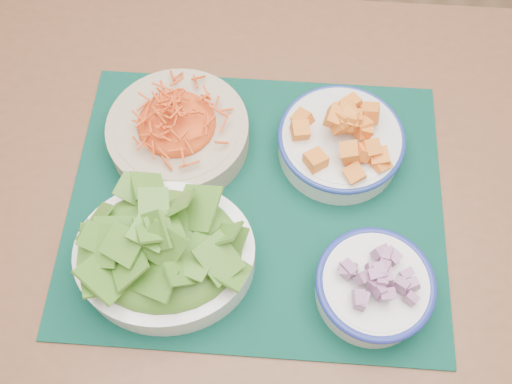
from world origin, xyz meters
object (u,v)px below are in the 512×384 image
(squash_bowl, at_px, (342,136))
(onion_bowl, at_px, (374,285))
(placemat, at_px, (256,202))
(table, at_px, (290,217))
(carrot_bowl, at_px, (178,128))
(lettuce_bowl, at_px, (163,249))

(squash_bowl, bearing_deg, onion_bowl, -79.29)
(placemat, bearing_deg, squash_bowl, 37.79)
(table, relative_size, squash_bowl, 5.68)
(carrot_bowl, distance_m, squash_bowl, 0.25)
(table, distance_m, placemat, 0.12)
(placemat, relative_size, squash_bowl, 2.64)
(placemat, distance_m, squash_bowl, 0.16)
(carrot_bowl, bearing_deg, table, -21.05)
(lettuce_bowl, bearing_deg, placemat, 36.76)
(carrot_bowl, bearing_deg, onion_bowl, -38.16)
(placemat, relative_size, onion_bowl, 2.81)
(lettuce_bowl, xyz_separation_m, onion_bowl, (0.28, -0.03, -0.02))
(carrot_bowl, distance_m, lettuce_bowl, 0.20)
(placemat, xyz_separation_m, squash_bowl, (0.12, 0.09, 0.05))
(table, xyz_separation_m, placemat, (-0.06, -0.03, 0.10))
(table, relative_size, placemat, 2.15)
(placemat, xyz_separation_m, carrot_bowl, (-0.12, 0.10, 0.04))
(table, relative_size, carrot_bowl, 5.19)
(carrot_bowl, distance_m, onion_bowl, 0.37)
(squash_bowl, distance_m, onion_bowl, 0.23)
(carrot_bowl, xyz_separation_m, onion_bowl, (0.29, -0.23, -0.00))
(placemat, xyz_separation_m, lettuce_bowl, (-0.12, -0.11, 0.06))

